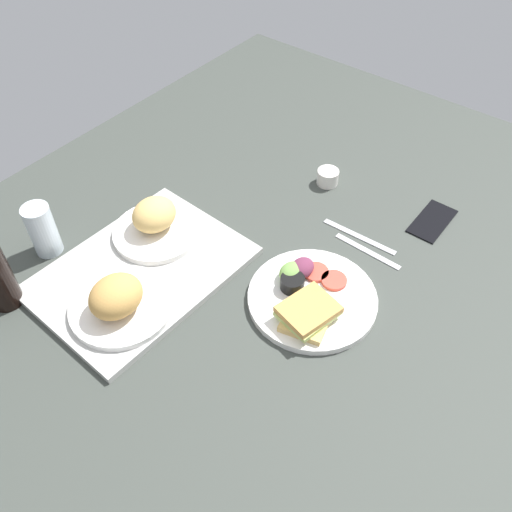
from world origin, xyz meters
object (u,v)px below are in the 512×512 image
(cell_phone, at_px, (432,220))
(serving_tray, at_px, (141,271))
(bread_plate_far, at_px, (155,222))
(knife, at_px, (359,236))
(bread_plate_near, at_px, (118,300))
(fork, at_px, (368,251))
(espresso_cup, at_px, (328,177))
(plate_with_salad, at_px, (309,297))
(drinking_glass, at_px, (42,230))

(cell_phone, bearing_deg, serving_tray, 141.94)
(bread_plate_far, distance_m, knife, 0.48)
(bread_plate_near, relative_size, knife, 1.14)
(serving_tray, bearing_deg, cell_phone, -38.12)
(bread_plate_near, relative_size, fork, 1.27)
(espresso_cup, xyz_separation_m, knife, (-0.12, -0.17, -0.02))
(bread_plate_near, distance_m, fork, 0.57)
(cell_phone, bearing_deg, bread_plate_far, 132.63)
(plate_with_salad, xyz_separation_m, knife, (0.24, 0.02, -0.01))
(drinking_glass, xyz_separation_m, fork, (0.45, -0.59, -0.06))
(serving_tray, bearing_deg, espresso_cup, -16.32)
(drinking_glass, bearing_deg, knife, -48.65)
(fork, bearing_deg, serving_tray, 46.93)
(knife, relative_size, cell_phone, 1.32)
(bread_plate_near, xyz_separation_m, plate_with_salad, (0.27, -0.29, -0.03))
(fork, bearing_deg, knife, -35.48)
(serving_tray, xyz_separation_m, drinking_glass, (-0.08, 0.22, 0.06))
(espresso_cup, bearing_deg, cell_phone, -83.17)
(plate_with_salad, bearing_deg, cell_phone, -13.94)
(bread_plate_far, xyz_separation_m, espresso_cup, (0.42, -0.21, -0.03))
(bread_plate_near, bearing_deg, plate_with_salad, -46.75)
(espresso_cup, bearing_deg, bread_plate_near, 170.97)
(espresso_cup, bearing_deg, plate_with_salad, -152.58)
(bread_plate_far, relative_size, plate_with_salad, 0.74)
(drinking_glass, distance_m, cell_phone, 0.92)
(bread_plate_far, height_order, drinking_glass, drinking_glass)
(fork, distance_m, knife, 0.05)
(fork, bearing_deg, plate_with_salad, 84.72)
(serving_tray, height_order, bread_plate_near, bread_plate_near)
(serving_tray, xyz_separation_m, knife, (0.40, -0.32, -0.01))
(cell_phone, bearing_deg, knife, 144.11)
(bread_plate_near, height_order, plate_with_salad, bread_plate_near)
(bread_plate_far, bearing_deg, knife, -52.03)
(bread_plate_near, bearing_deg, espresso_cup, -9.03)
(bread_plate_near, height_order, bread_plate_far, bread_plate_near)
(serving_tray, distance_m, fork, 0.52)
(bread_plate_near, relative_size, plate_with_salad, 0.78)
(bread_plate_far, bearing_deg, cell_phone, -47.44)
(bread_plate_far, height_order, fork, bread_plate_far)
(bread_plate_far, height_order, knife, bread_plate_far)
(bread_plate_far, height_order, espresso_cup, bread_plate_far)
(serving_tray, relative_size, cell_phone, 3.13)
(bread_plate_far, bearing_deg, fork, -57.63)
(knife, bearing_deg, drinking_glass, 39.43)
(plate_with_salad, distance_m, cell_phone, 0.41)
(serving_tray, xyz_separation_m, bread_plate_near, (-0.11, -0.05, 0.04))
(drinking_glass, relative_size, fork, 0.75)
(espresso_cup, height_order, fork, espresso_cup)
(serving_tray, bearing_deg, knife, -38.93)
(bread_plate_near, height_order, drinking_glass, drinking_glass)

